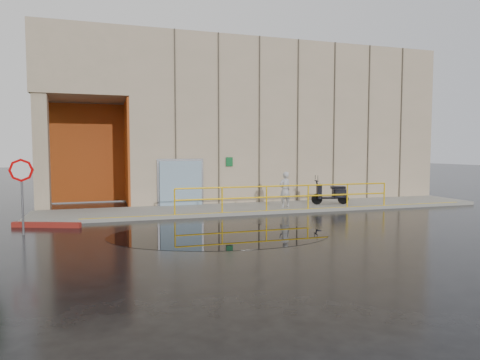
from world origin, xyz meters
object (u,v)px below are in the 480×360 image
object	(u,v)px
person	(285,190)
scooter	(331,188)
stop_sign	(21,179)
red_curb	(46,225)

from	to	relation	value
person	scooter	xyz separation A→B (m)	(2.45, 0.39, -0.01)
person	stop_sign	bearing A→B (deg)	-0.46
person	stop_sign	distance (m)	10.25
person	stop_sign	world-z (taller)	stop_sign
person	stop_sign	size ratio (longest dim) A/B	0.65
scooter	stop_sign	xyz separation A→B (m)	(-12.35, -2.92, 0.84)
scooter	red_curb	world-z (taller)	scooter
scooter	stop_sign	size ratio (longest dim) A/B	0.74
person	stop_sign	xyz separation A→B (m)	(-9.90, -2.53, 0.83)
stop_sign	red_curb	world-z (taller)	stop_sign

